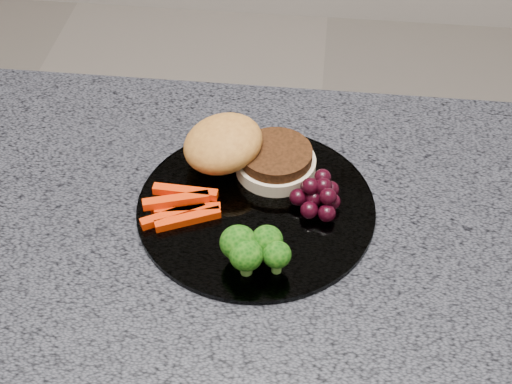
{
  "coord_description": "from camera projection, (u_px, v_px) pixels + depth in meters",
  "views": [
    {
      "loc": [
        -0.01,
        -0.46,
        1.46
      ],
      "look_at": [
        -0.07,
        0.07,
        0.93
      ],
      "focal_mm": 50.0,
      "sensor_mm": 36.0,
      "label": 1
    }
  ],
  "objects": [
    {
      "name": "broccoli",
      "position": [
        253.0,
        248.0,
        0.7
      ],
      "size": [
        0.07,
        0.05,
        0.04
      ],
      "rotation": [
        0.0,
        0.0,
        0.06
      ],
      "color": "#5F9A38",
      "rests_on": "plate"
    },
    {
      "name": "countertop",
      "position": [
        312.0,
        278.0,
        0.74
      ],
      "size": [
        1.2,
        0.6,
        0.04
      ],
      "primitive_type": "cube",
      "color": "#44444D",
      "rests_on": "island_cabinet"
    },
    {
      "name": "burger",
      "position": [
        242.0,
        153.0,
        0.81
      ],
      "size": [
        0.15,
        0.1,
        0.05
      ],
      "rotation": [
        0.0,
        0.0,
        0.03
      ],
      "color": "beige",
      "rests_on": "plate"
    },
    {
      "name": "carrot_sticks",
      "position": [
        182.0,
        206.0,
        0.76
      ],
      "size": [
        0.09,
        0.06,
        0.02
      ],
      "rotation": [
        0.0,
        0.0,
        0.04
      ],
      "color": "#EC2E03",
      "rests_on": "plate"
    },
    {
      "name": "plate",
      "position": [
        256.0,
        207.0,
        0.78
      ],
      "size": [
        0.26,
        0.26,
        0.01
      ],
      "primitive_type": "cylinder",
      "color": "white",
      "rests_on": "countertop"
    },
    {
      "name": "grape_bunch",
      "position": [
        318.0,
        195.0,
        0.77
      ],
      "size": [
        0.06,
        0.06,
        0.03
      ],
      "rotation": [
        0.0,
        0.0,
        -0.35
      ],
      "color": "black",
      "rests_on": "plate"
    }
  ]
}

